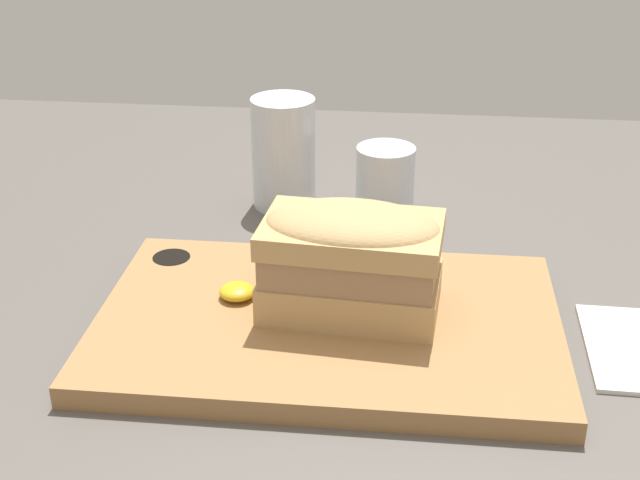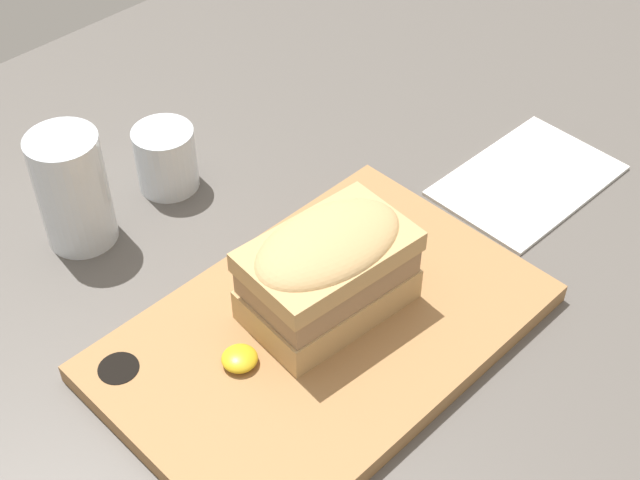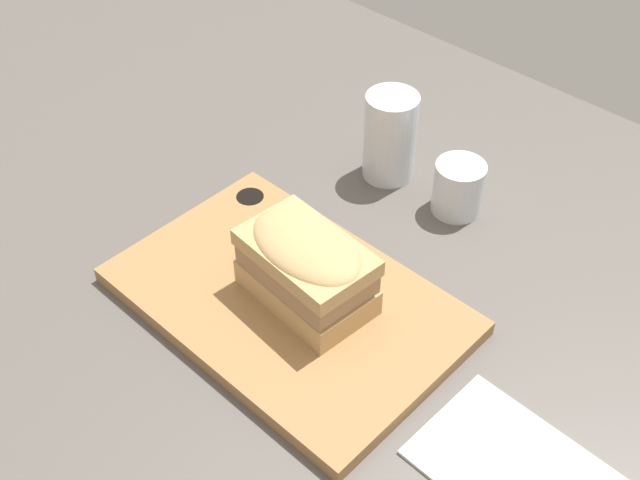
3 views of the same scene
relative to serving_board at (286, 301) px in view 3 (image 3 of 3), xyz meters
The scene contains 7 objects.
dining_table 2.12cm from the serving_board, 13.39° to the left, with size 194.59×120.23×2.00cm.
serving_board is the anchor object (origin of this frame).
sandwich 6.31cm from the serving_board, 37.66° to the left, with size 15.08×10.04×9.12cm.
mustard_dollop 8.32cm from the serving_board, 164.65° to the left, with size 3.08×3.08×1.23cm.
water_glass 27.76cm from the serving_board, 105.57° to the left, with size 6.86×6.86×12.05cm.
wine_glass 27.07cm from the serving_board, 82.29° to the left, with size 6.35×6.35×6.93cm.
napkin 30.78cm from the serving_board, ahead, with size 19.66×13.12×0.40cm.
Camera 3 is at (43.68, -41.61, 68.68)cm, focal length 45.00 mm.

